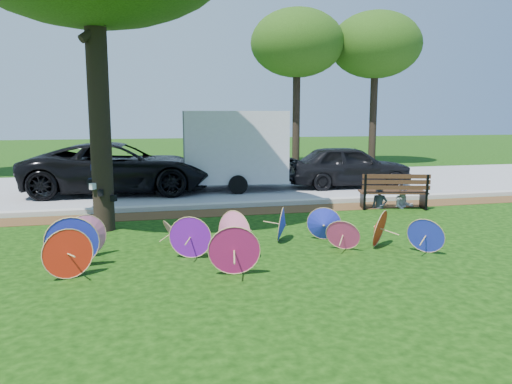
% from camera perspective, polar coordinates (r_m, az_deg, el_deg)
% --- Properties ---
extents(ground, '(90.00, 90.00, 0.00)m').
position_cam_1_polar(ground, '(8.39, -0.12, -8.27)').
color(ground, black).
rests_on(ground, ground).
extents(mulch_strip, '(90.00, 1.00, 0.01)m').
position_cam_1_polar(mulch_strip, '(12.68, -4.85, -2.38)').
color(mulch_strip, '#472D16').
rests_on(mulch_strip, ground).
extents(curb, '(90.00, 0.30, 0.12)m').
position_cam_1_polar(curb, '(13.35, -5.31, -1.58)').
color(curb, '#B7B5AD').
rests_on(curb, ground).
extents(street, '(90.00, 8.00, 0.01)m').
position_cam_1_polar(street, '(17.42, -7.28, 0.66)').
color(street, gray).
rests_on(street, ground).
extents(parasol_pile, '(6.83, 2.56, 0.88)m').
position_cam_1_polar(parasol_pile, '(8.70, -3.87, -5.08)').
color(parasol_pile, purple).
rests_on(parasol_pile, ground).
extents(black_van, '(5.97, 3.13, 1.60)m').
position_cam_1_polar(black_van, '(16.28, -15.43, 2.66)').
color(black_van, black).
rests_on(black_van, ground).
extents(dark_pickup, '(4.33, 2.02, 1.44)m').
position_cam_1_polar(dark_pickup, '(17.31, 10.53, 2.91)').
color(dark_pickup, black).
rests_on(dark_pickup, ground).
extents(cargo_trailer, '(3.45, 2.39, 2.88)m').
position_cam_1_polar(cargo_trailer, '(16.46, -2.44, 5.26)').
color(cargo_trailer, silver).
rests_on(cargo_trailer, ground).
extents(park_bench, '(1.90, 1.12, 0.93)m').
position_cam_1_polar(park_bench, '(13.68, 15.38, 0.12)').
color(park_bench, black).
rests_on(park_bench, ground).
extents(person_left, '(0.47, 0.37, 1.12)m').
position_cam_1_polar(person_left, '(13.55, 14.00, 0.49)').
color(person_left, '#333A46').
rests_on(person_left, ground).
extents(person_right, '(0.62, 0.53, 1.13)m').
position_cam_1_polar(person_right, '(13.88, 16.56, 0.60)').
color(person_right, silver).
rests_on(person_right, ground).
extents(bg_trees, '(23.12, 5.86, 7.40)m').
position_cam_1_polar(bg_trees, '(23.16, -3.77, 17.03)').
color(bg_trees, black).
rests_on(bg_trees, ground).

